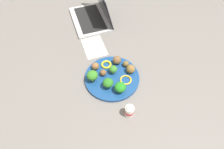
{
  "coord_description": "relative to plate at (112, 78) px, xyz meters",
  "views": [
    {
      "loc": [
        -0.53,
        0.24,
        0.81
      ],
      "look_at": [
        0.0,
        0.0,
        0.04
      ],
      "focal_mm": 30.76,
      "sensor_mm": 36.0,
      "label": 1
    }
  ],
  "objects": [
    {
      "name": "meatball_back_right",
      "position": [
        0.03,
        0.04,
        0.02
      ],
      "size": [
        0.03,
        0.03,
        0.03
      ],
      "primitive_type": "sphere",
      "color": "brown",
      "rests_on": "plate"
    },
    {
      "name": "meatball_center",
      "position": [
        0.07,
        -0.06,
        0.03
      ],
      "size": [
        0.05,
        0.05,
        0.05
      ],
      "primitive_type": "sphere",
      "color": "brown",
      "rests_on": "plate"
    },
    {
      "name": "broccoli_floret_back_right",
      "position": [
        0.02,
        -0.02,
        0.04
      ],
      "size": [
        0.04,
        0.04,
        0.05
      ],
      "color": "#A4CF7B",
      "rests_on": "plate"
    },
    {
      "name": "laptop",
      "position": [
        0.49,
        -0.09,
        0.03
      ],
      "size": [
        0.34,
        0.26,
        0.21
      ],
      "color": "#B7B7B7",
      "rests_on": "ground_plane"
    },
    {
      "name": "meatball_mid_right",
      "position": [
        -0.01,
        -0.1,
        0.03
      ],
      "size": [
        0.05,
        0.05,
        0.05
      ],
      "primitive_type": "sphere",
      "color": "brown",
      "rests_on": "plate"
    },
    {
      "name": "ground_plane",
      "position": [
        0.0,
        0.0,
        -0.01
      ],
      "size": [
        4.0,
        4.0,
        0.0
      ],
      "primitive_type": "plane",
      "color": "slate"
    },
    {
      "name": "pepper_ring_front_left",
      "position": [
        0.08,
        -0.01,
        0.01
      ],
      "size": [
        0.07,
        0.07,
        0.01
      ],
      "primitive_type": "torus",
      "rotation": [
        0.0,
        0.0,
        4.98
      ],
      "color": "yellow",
      "rests_on": "plate"
    },
    {
      "name": "pepper_ring_mid_left",
      "position": [
        -0.05,
        -0.05,
        0.01
      ],
      "size": [
        0.08,
        0.08,
        0.01
      ],
      "primitive_type": "torus",
      "rotation": [
        0.0,
        0.0,
        0.96
      ],
      "color": "yellow",
      "rests_on": "plate"
    },
    {
      "name": "meatball_back_left",
      "position": [
        0.09,
        0.06,
        0.03
      ],
      "size": [
        0.04,
        0.04,
        0.04
      ],
      "primitive_type": "sphere",
      "color": "brown",
      "rests_on": "plate"
    },
    {
      "name": "broccoli_floret_back_left",
      "position": [
        -0.09,
        -0.0,
        0.04
      ],
      "size": [
        0.05,
        0.05,
        0.05
      ],
      "color": "#A0C782",
      "rests_on": "plate"
    },
    {
      "name": "yogurt_bottle",
      "position": [
        -0.21,
        0.01,
        0.02
      ],
      "size": [
        0.04,
        0.04,
        0.07
      ],
      "color": "white",
      "rests_on": "ground_plane"
    },
    {
      "name": "knife",
      "position": [
        0.26,
        -0.01,
        -0.0
      ],
      "size": [
        0.15,
        0.02,
        0.01
      ],
      "color": "silver",
      "rests_on": "napkin"
    },
    {
      "name": "broccoli_floret_near_rim",
      "position": [
        0.02,
        0.1,
        0.05
      ],
      "size": [
        0.06,
        0.06,
        0.06
      ],
      "color": "#ABC966",
      "rests_on": "plate"
    },
    {
      "name": "napkin",
      "position": [
        0.25,
        0.0,
        -0.01
      ],
      "size": [
        0.18,
        0.14,
        0.01
      ],
      "primitive_type": "cube",
      "rotation": [
        0.0,
        0.0,
        -0.09
      ],
      "color": "white",
      "rests_on": "ground_plane"
    },
    {
      "name": "meatball_near_rim",
      "position": [
        0.04,
        -0.1,
        0.02
      ],
      "size": [
        0.03,
        0.03,
        0.03
      ],
      "primitive_type": "sphere",
      "color": "brown",
      "rests_on": "plate"
    },
    {
      "name": "fork",
      "position": [
        0.26,
        0.02,
        -0.0
      ],
      "size": [
        0.12,
        0.02,
        0.01
      ],
      "color": "silver",
      "rests_on": "napkin"
    },
    {
      "name": "broccoli_floret_mid_left",
      "position": [
        -0.05,
        0.04,
        0.04
      ],
      "size": [
        0.05,
        0.05,
        0.05
      ],
      "color": "#8DC776",
      "rests_on": "plate"
    },
    {
      "name": "plate",
      "position": [
        0.0,
        0.0,
        0.0
      ],
      "size": [
        0.28,
        0.28,
        0.02
      ],
      "primitive_type": "cylinder",
      "color": "navy",
      "rests_on": "ground_plane"
    }
  ]
}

